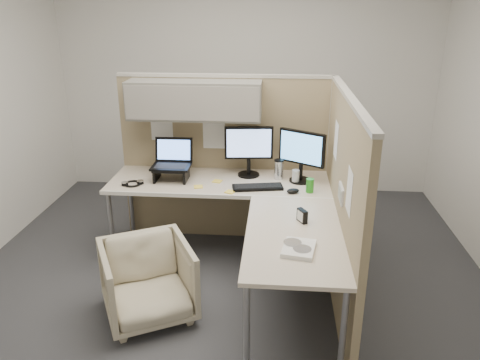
# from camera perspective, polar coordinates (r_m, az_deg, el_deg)

# --- Properties ---
(ground) EXTENTS (4.50, 4.50, 0.00)m
(ground) POSITION_cam_1_polar(r_m,az_deg,el_deg) (4.08, -1.74, -12.47)
(ground) COLOR #313135
(ground) RESTS_ON ground
(partition_back) EXTENTS (2.00, 0.36, 1.63)m
(partition_back) POSITION_cam_1_polar(r_m,az_deg,el_deg) (4.41, -3.49, 5.80)
(partition_back) COLOR #988563
(partition_back) RESTS_ON ground
(partition_right) EXTENTS (0.07, 2.03, 1.63)m
(partition_right) POSITION_cam_1_polar(r_m,az_deg,el_deg) (3.64, 12.23, -2.61)
(partition_right) COLOR #988563
(partition_right) RESTS_ON ground
(desk) EXTENTS (2.00, 1.98, 0.73)m
(desk) POSITION_cam_1_polar(r_m,az_deg,el_deg) (3.85, 0.21, -2.93)
(desk) COLOR beige
(desk) RESTS_ON ground
(office_chair) EXTENTS (0.83, 0.81, 0.65)m
(office_chair) POSITION_cam_1_polar(r_m,az_deg,el_deg) (3.61, -11.20, -11.60)
(office_chair) COLOR #BAB594
(office_chair) RESTS_ON ground
(monitor_left) EXTENTS (0.44, 0.20, 0.47)m
(monitor_left) POSITION_cam_1_polar(r_m,az_deg,el_deg) (4.27, 1.08, 4.03)
(monitor_left) COLOR black
(monitor_left) RESTS_ON desk
(monitor_right) EXTENTS (0.39, 0.26, 0.47)m
(monitor_right) POSITION_cam_1_polar(r_m,az_deg,el_deg) (4.16, 7.52, 3.39)
(monitor_right) COLOR black
(monitor_right) RESTS_ON desk
(laptop_station) EXTENTS (0.34, 0.29, 0.36)m
(laptop_station) POSITION_cam_1_polar(r_m,az_deg,el_deg) (4.27, -8.31, 1.86)
(laptop_station) COLOR black
(laptop_station) RESTS_ON desk
(keyboard) EXTENTS (0.45, 0.22, 0.02)m
(keyboard) POSITION_cam_1_polar(r_m,az_deg,el_deg) (4.04, 2.16, -0.89)
(keyboard) COLOR black
(keyboard) RESTS_ON desk
(mouse) EXTENTS (0.13, 0.11, 0.04)m
(mouse) POSITION_cam_1_polar(r_m,az_deg,el_deg) (3.97, 6.47, -1.33)
(mouse) COLOR black
(mouse) RESTS_ON desk
(travel_mug) EXTENTS (0.09, 0.09, 0.18)m
(travel_mug) POSITION_cam_1_polar(r_m,az_deg,el_deg) (4.25, 4.76, 1.31)
(travel_mug) COLOR silver
(travel_mug) RESTS_ON desk
(soda_can_green) EXTENTS (0.07, 0.07, 0.12)m
(soda_can_green) POSITION_cam_1_polar(r_m,az_deg,el_deg) (3.99, 8.52, -0.67)
(soda_can_green) COLOR #268C1E
(soda_can_green) RESTS_ON desk
(soda_can_silver) EXTENTS (0.07, 0.07, 0.12)m
(soda_can_silver) POSITION_cam_1_polar(r_m,az_deg,el_deg) (4.18, 6.79, 0.43)
(soda_can_silver) COLOR silver
(soda_can_silver) RESTS_ON desk
(sticky_note_d) EXTENTS (0.09, 0.09, 0.01)m
(sticky_note_d) POSITION_cam_1_polar(r_m,az_deg,el_deg) (4.20, -2.80, -0.15)
(sticky_note_d) COLOR yellow
(sticky_note_d) RESTS_ON desk
(sticky_note_b) EXTENTS (0.10, 0.10, 0.01)m
(sticky_note_b) POSITION_cam_1_polar(r_m,az_deg,el_deg) (3.97, -1.21, -1.45)
(sticky_note_b) COLOR yellow
(sticky_note_b) RESTS_ON desk
(sticky_note_a) EXTENTS (0.09, 0.09, 0.01)m
(sticky_note_a) POSITION_cam_1_polar(r_m,az_deg,el_deg) (4.09, -5.11, -0.81)
(sticky_note_a) COLOR yellow
(sticky_note_a) RESTS_ON desk
(headphones) EXTENTS (0.20, 0.20, 0.03)m
(headphones) POSITION_cam_1_polar(r_m,az_deg,el_deg) (4.23, -12.95, -0.41)
(headphones) COLOR black
(headphones) RESTS_ON desk
(paper_stack) EXTENTS (0.24, 0.29, 0.03)m
(paper_stack) POSITION_cam_1_polar(r_m,az_deg,el_deg) (3.08, 7.18, -8.28)
(paper_stack) COLOR white
(paper_stack) RESTS_ON desk
(desk_clock) EXTENTS (0.08, 0.10, 0.10)m
(desk_clock) POSITION_cam_1_polar(r_m,az_deg,el_deg) (3.45, 7.58, -4.35)
(desk_clock) COLOR black
(desk_clock) RESTS_ON desk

